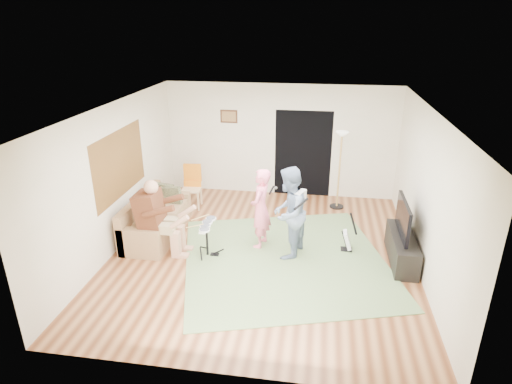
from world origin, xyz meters
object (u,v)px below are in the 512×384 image
guitar_spare (348,240)px  tv_cabinet (402,249)px  sofa (153,222)px  dining_chair (192,192)px  drum_kit (207,241)px  torchiere_lamp (340,157)px  television (403,218)px  guitarist (289,213)px  singer (261,209)px

guitar_spare → tv_cabinet: size_ratio=0.56×
guitar_spare → sofa: bearing=178.9°
sofa → tv_cabinet: bearing=-3.7°
sofa → dining_chair: (0.38, 1.45, 0.08)m
drum_kit → torchiere_lamp: size_ratio=0.38×
torchiere_lamp → television: 2.50m
guitarist → guitar_spare: bearing=121.7°
torchiere_lamp → sofa: bearing=-152.4°
television → tv_cabinet: bearing=0.0°
guitarist → guitar_spare: guitarist is taller
guitar_spare → dining_chair: dining_chair is taller
guitar_spare → torchiere_lamp: 2.25m
singer → dining_chair: 2.45m
sofa → singer: size_ratio=1.28×
guitarist → guitar_spare: (1.10, 0.33, -0.63)m
singer → guitar_spare: singer is taller
sofa → television: (4.74, -0.31, 0.58)m
drum_kit → television: (3.45, 0.34, 0.56)m
tv_cabinet → torchiere_lamp: bearing=116.0°
drum_kit → guitar_spare: size_ratio=0.86×
guitarist → dining_chair: size_ratio=1.72×
sofa → guitar_spare: (3.85, -0.07, -0.04)m
tv_cabinet → sofa: bearing=176.3°
guitar_spare → tv_cabinet: 0.97m
torchiere_lamp → tv_cabinet: (1.09, -2.24, -0.98)m
singer → tv_cabinet: bearing=95.7°
tv_cabinet → guitar_spare: bearing=166.1°
dining_chair → television: (4.36, -1.76, 0.50)m
singer → torchiere_lamp: (1.49, 2.06, 0.45)m
guitar_spare → television: 1.11m
guitarist → tv_cabinet: bearing=107.7°
sofa → tv_cabinet: size_ratio=1.42×
drum_kit → torchiere_lamp: bearing=47.0°
torchiere_lamp → television: (1.04, -2.24, -0.38)m
guitar_spare → television: television is taller
dining_chair → tv_cabinet: size_ratio=0.71×
guitar_spare → dining_chair: 3.79m
drum_kit → tv_cabinet: (3.50, 0.34, -0.04)m
tv_cabinet → television: 0.60m
guitar_spare → television: size_ratio=0.72×
sofa → guitarist: size_ratio=1.17×
singer → torchiere_lamp: 2.58m
singer → dining_chair: size_ratio=1.57×
guitar_spare → guitarist: bearing=-163.2°
dining_chair → television: 4.72m
torchiere_lamp → tv_cabinet: 2.68m
dining_chair → singer: bearing=-46.1°
guitarist → tv_cabinet: (2.04, 0.10, -0.60)m
sofa → guitar_spare: size_ratio=2.53×
singer → torchiere_lamp: torchiere_lamp is taller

